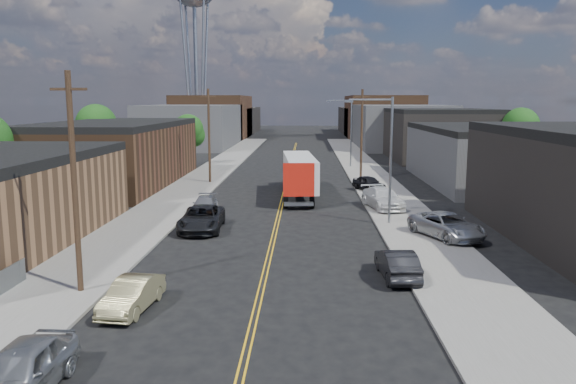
# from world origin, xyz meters

# --- Properties ---
(ground) EXTENTS (260.00, 260.00, 0.00)m
(ground) POSITION_xyz_m (0.00, 60.00, 0.00)
(ground) COLOR black
(ground) RESTS_ON ground
(centerline) EXTENTS (0.32, 120.00, 0.01)m
(centerline) POSITION_xyz_m (0.00, 45.00, 0.01)
(centerline) COLOR gold
(centerline) RESTS_ON ground
(sidewalk_left) EXTENTS (5.00, 140.00, 0.15)m
(sidewalk_left) POSITION_xyz_m (-9.50, 45.00, 0.07)
(sidewalk_left) COLOR slate
(sidewalk_left) RESTS_ON ground
(sidewalk_right) EXTENTS (5.00, 140.00, 0.15)m
(sidewalk_right) POSITION_xyz_m (9.50, 45.00, 0.07)
(sidewalk_right) COLOR slate
(sidewalk_right) RESTS_ON ground
(warehouse_brown) EXTENTS (12.00, 26.00, 6.60)m
(warehouse_brown) POSITION_xyz_m (-18.00, 44.00, 3.30)
(warehouse_brown) COLOR #472E1C
(warehouse_brown) RESTS_ON ground
(industrial_right_b) EXTENTS (14.00, 24.00, 6.10)m
(industrial_right_b) POSITION_xyz_m (22.00, 46.00, 3.05)
(industrial_right_b) COLOR #393A3C
(industrial_right_b) RESTS_ON ground
(industrial_right_c) EXTENTS (14.00, 22.00, 7.60)m
(industrial_right_c) POSITION_xyz_m (22.00, 72.00, 3.80)
(industrial_right_c) COLOR black
(industrial_right_c) RESTS_ON ground
(skyline_left_a) EXTENTS (16.00, 30.00, 8.00)m
(skyline_left_a) POSITION_xyz_m (-20.00, 95.00, 4.00)
(skyline_left_a) COLOR #393A3C
(skyline_left_a) RESTS_ON ground
(skyline_right_a) EXTENTS (16.00, 30.00, 8.00)m
(skyline_right_a) POSITION_xyz_m (20.00, 95.00, 4.00)
(skyline_right_a) COLOR #393A3C
(skyline_right_a) RESTS_ON ground
(skyline_left_b) EXTENTS (16.00, 26.00, 10.00)m
(skyline_left_b) POSITION_xyz_m (-20.00, 120.00, 5.00)
(skyline_left_b) COLOR #472E1C
(skyline_left_b) RESTS_ON ground
(skyline_right_b) EXTENTS (16.00, 26.00, 10.00)m
(skyline_right_b) POSITION_xyz_m (20.00, 120.00, 5.00)
(skyline_right_b) COLOR #472E1C
(skyline_right_b) RESTS_ON ground
(skyline_left_c) EXTENTS (16.00, 40.00, 7.00)m
(skyline_left_c) POSITION_xyz_m (-20.00, 140.00, 3.50)
(skyline_left_c) COLOR black
(skyline_left_c) RESTS_ON ground
(skyline_right_c) EXTENTS (16.00, 40.00, 7.00)m
(skyline_right_c) POSITION_xyz_m (20.00, 140.00, 3.50)
(skyline_right_c) COLOR black
(skyline_right_c) RESTS_ON ground
(streetlight_near) EXTENTS (3.39, 0.25, 9.00)m
(streetlight_near) POSITION_xyz_m (7.60, 25.00, 5.33)
(streetlight_near) COLOR gray
(streetlight_near) RESTS_ON ground
(streetlight_far) EXTENTS (3.39, 0.25, 9.00)m
(streetlight_far) POSITION_xyz_m (7.60, 60.00, 5.33)
(streetlight_far) COLOR gray
(streetlight_far) RESTS_ON ground
(utility_pole_left_near) EXTENTS (1.60, 0.26, 10.00)m
(utility_pole_left_near) POSITION_xyz_m (-8.20, 10.00, 5.14)
(utility_pole_left_near) COLOR black
(utility_pole_left_near) RESTS_ON ground
(utility_pole_left_far) EXTENTS (1.60, 0.26, 10.00)m
(utility_pole_left_far) POSITION_xyz_m (-8.20, 45.00, 5.14)
(utility_pole_left_far) COLOR black
(utility_pole_left_far) RESTS_ON ground
(utility_pole_right) EXTENTS (1.60, 0.26, 10.00)m
(utility_pole_right) POSITION_xyz_m (8.20, 48.00, 5.14)
(utility_pole_right) COLOR black
(utility_pole_right) RESTS_ON ground
(tree_left_mid) EXTENTS (5.10, 5.04, 8.37)m
(tree_left_mid) POSITION_xyz_m (-23.94, 55.00, 5.48)
(tree_left_mid) COLOR black
(tree_left_mid) RESTS_ON ground
(tree_left_far) EXTENTS (4.35, 4.20, 6.97)m
(tree_left_far) POSITION_xyz_m (-13.94, 62.00, 4.57)
(tree_left_far) COLOR black
(tree_left_far) RESTS_ON ground
(tree_right_far) EXTENTS (4.85, 4.76, 7.91)m
(tree_right_far) POSITION_xyz_m (30.06, 60.00, 5.18)
(tree_right_far) COLOR black
(tree_right_far) RESTS_ON ground
(semi_truck) EXTENTS (3.37, 14.80, 3.83)m
(semi_truck) POSITION_xyz_m (1.50, 37.31, 2.18)
(semi_truck) COLOR silver
(semi_truck) RESTS_ON ground
(car_left_a) EXTENTS (2.04, 4.80, 1.62)m
(car_left_a) POSITION_xyz_m (-6.33, 0.96, 0.81)
(car_left_a) COLOR #9EA1A2
(car_left_a) RESTS_ON ground
(car_left_b) EXTENTS (1.90, 4.27, 1.36)m
(car_left_b) POSITION_xyz_m (-5.20, 8.00, 0.68)
(car_left_b) COLOR #857E57
(car_left_b) RESTS_ON ground
(car_left_c) EXTENTS (2.98, 6.03, 1.64)m
(car_left_c) POSITION_xyz_m (-5.00, 22.81, 0.82)
(car_left_c) COLOR black
(car_left_c) RESTS_ON ground
(car_left_d) EXTENTS (1.99, 4.47, 1.28)m
(car_left_d) POSITION_xyz_m (-5.88, 28.97, 0.64)
(car_left_d) COLOR #96979A
(car_left_d) RESTS_ON ground
(car_right_oncoming) EXTENTS (1.79, 4.51, 1.46)m
(car_right_oncoming) POSITION_xyz_m (6.60, 12.70, 0.73)
(car_right_oncoming) COLOR black
(car_right_oncoming) RESTS_ON ground
(car_right_lot_a) EXTENTS (4.64, 6.17, 1.56)m
(car_right_lot_a) POSITION_xyz_m (11.00, 20.73, 0.93)
(car_right_lot_a) COLOR #AEB1B4
(car_right_lot_a) RESTS_ON sidewalk_right
(car_right_lot_b) EXTENTS (3.44, 5.94, 1.62)m
(car_right_lot_b) POSITION_xyz_m (8.29, 30.58, 0.96)
(car_right_lot_b) COLOR silver
(car_right_lot_b) RESTS_ON sidewalk_right
(car_right_lot_c) EXTENTS (3.33, 4.41, 1.40)m
(car_right_lot_c) POSITION_xyz_m (8.20, 39.73, 0.85)
(car_right_lot_c) COLOR black
(car_right_lot_c) RESTS_ON sidewalk_right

